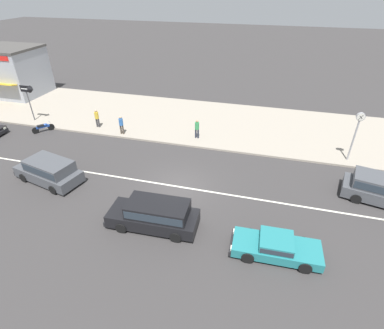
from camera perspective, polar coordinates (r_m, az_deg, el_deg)
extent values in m
plane|color=#383535|center=(19.36, -2.64, -4.23)|extent=(160.00, 160.00, 0.00)
cube|color=silver|center=(19.36, -2.64, -4.22)|extent=(50.40, 0.14, 0.01)
cube|color=#9E9384|center=(28.02, 3.68, 8.06)|extent=(68.00, 10.00, 0.15)
cube|color=#47494F|center=(21.78, -25.60, -1.59)|extent=(4.82, 2.86, 0.70)
cube|color=#47494F|center=(21.23, -25.56, -0.22)|extent=(3.35, 2.35, 0.70)
cube|color=#28333D|center=(21.23, -25.56, -0.22)|extent=(3.24, 2.35, 0.45)
cube|color=black|center=(23.62, -28.96, -0.50)|extent=(0.54, 1.83, 0.28)
cube|color=white|center=(23.15, -30.42, -0.53)|extent=(0.13, 0.25, 0.14)
cube|color=white|center=(23.71, -27.91, 0.98)|extent=(0.13, 0.25, 0.14)
cylinder|color=black|center=(22.55, -29.39, -2.17)|extent=(0.63, 0.35, 0.60)
cylinder|color=black|center=(23.33, -25.96, -0.04)|extent=(0.63, 0.35, 0.60)
cylinder|color=black|center=(20.48, -24.90, -4.36)|extent=(0.63, 0.35, 0.60)
cylinder|color=black|center=(21.33, -21.32, -1.92)|extent=(0.63, 0.35, 0.60)
cube|color=teal|center=(15.47, 15.74, -15.11)|extent=(4.21, 1.76, 0.48)
cube|color=teal|center=(15.14, 15.79, -13.92)|extent=(1.61, 1.51, 0.42)
cube|color=#28333D|center=(15.14, 15.79, -13.92)|extent=(1.55, 1.54, 0.27)
cube|color=black|center=(15.46, 7.58, -14.45)|extent=(0.17, 1.60, 0.28)
cube|color=white|center=(14.92, 7.49, -15.48)|extent=(0.09, 0.24, 0.14)
cube|color=white|center=(15.71, 8.00, -12.46)|extent=(0.09, 0.24, 0.14)
cylinder|color=black|center=(14.93, 10.56, -16.99)|extent=(0.61, 0.24, 0.60)
cylinder|color=black|center=(16.00, 10.98, -12.86)|extent=(0.61, 0.24, 0.60)
cylinder|color=black|center=(15.22, 20.75, -17.90)|extent=(0.61, 0.24, 0.60)
cylinder|color=black|center=(16.27, 20.31, -13.79)|extent=(0.61, 0.24, 0.60)
cube|color=#47494F|center=(20.81, 32.60, -3.05)|extent=(3.42, 2.36, 0.70)
cube|color=#28333D|center=(20.81, 32.60, -3.05)|extent=(3.31, 2.37, 0.45)
cylinder|color=black|center=(21.90, 29.01, -3.08)|extent=(0.63, 0.35, 0.60)
cylinder|color=black|center=(20.38, 28.78, -5.70)|extent=(0.63, 0.35, 0.60)
cube|color=black|center=(16.40, -7.39, -10.07)|extent=(4.84, 1.99, 0.70)
cube|color=black|center=(15.86, -6.54, -8.38)|extent=(3.29, 1.75, 0.70)
cube|color=#28333D|center=(15.86, -6.54, -8.38)|extent=(3.16, 1.78, 0.45)
cube|color=black|center=(17.40, -15.04, -9.12)|extent=(0.19, 1.78, 0.28)
cube|color=white|center=(16.74, -16.07, -9.56)|extent=(0.09, 0.24, 0.14)
cube|color=white|center=(17.58, -14.22, -6.95)|extent=(0.09, 0.24, 0.14)
cylinder|color=black|center=(16.47, -13.31, -11.63)|extent=(0.61, 0.24, 0.60)
cylinder|color=black|center=(17.61, -11.01, -7.93)|extent=(0.61, 0.24, 0.60)
cylinder|color=black|center=(15.60, -3.12, -13.62)|extent=(0.61, 0.24, 0.60)
cylinder|color=black|center=(16.80, -1.53, -9.53)|extent=(0.61, 0.24, 0.60)
cube|color=black|center=(30.02, -32.65, 5.02)|extent=(0.19, 1.68, 0.28)
cube|color=white|center=(30.34, -32.09, 5.89)|extent=(0.09, 0.24, 0.14)
cylinder|color=black|center=(31.02, -32.65, 5.78)|extent=(0.61, 0.24, 0.60)
cylinder|color=black|center=(29.27, -25.25, 6.48)|extent=(0.44, 0.49, 0.56)
cylinder|color=black|center=(29.15, -27.65, 5.75)|extent=(0.44, 0.49, 0.56)
cube|color=#23479E|center=(29.13, -26.54, 6.47)|extent=(0.81, 0.92, 0.18)
cube|color=black|center=(29.06, -26.91, 6.62)|extent=(0.56, 0.59, 0.12)
ellipsoid|color=#23479E|center=(29.10, -26.18, 6.81)|extent=(0.44, 0.46, 0.22)
cylinder|color=#232326|center=(29.08, -25.54, 7.34)|extent=(0.45, 0.39, 0.03)
cylinder|color=#9E9EA3|center=(23.95, 28.32, 3.99)|extent=(0.12, 0.12, 3.08)
cylinder|color=#9E9EA3|center=(23.27, 29.46, 7.94)|extent=(0.57, 0.18, 0.57)
cylinder|color=white|center=(23.18, 29.50, 7.85)|extent=(0.50, 0.02, 0.50)
cylinder|color=white|center=(23.36, 29.42, 8.03)|extent=(0.50, 0.02, 0.50)
cube|color=black|center=(23.17, 29.51, 7.84)|extent=(0.21, 0.01, 0.20)
cube|color=black|center=(23.17, 29.51, 7.83)|extent=(0.24, 0.01, 0.36)
cylinder|color=#4C4C51|center=(31.38, -28.37, 9.74)|extent=(0.10, 0.10, 2.70)
cube|color=black|center=(30.87, -29.20, 12.48)|extent=(1.01, 0.06, 0.57)
cone|color=black|center=(30.41, -28.23, 12.49)|extent=(0.36, 0.63, 0.63)
cube|color=white|center=(30.85, -29.25, 12.46)|extent=(0.81, 0.01, 0.10)
cylinder|color=#333338|center=(28.01, -17.68, 7.63)|extent=(0.14, 0.14, 0.81)
cylinder|color=#333338|center=(27.91, -17.32, 7.60)|extent=(0.14, 0.14, 0.81)
cylinder|color=gold|center=(27.69, -17.74, 8.93)|extent=(0.34, 0.34, 0.60)
sphere|color=#D6AD89|center=(27.54, -17.88, 9.72)|extent=(0.22, 0.22, 0.22)
cylinder|color=#4C4238|center=(26.16, -13.40, 6.54)|extent=(0.14, 0.14, 0.79)
cylinder|color=#4C4238|center=(26.07, -13.00, 6.50)|extent=(0.14, 0.14, 0.79)
cylinder|color=#336BB7|center=(25.84, -13.39, 7.91)|extent=(0.34, 0.34, 0.60)
sphere|color=#D6AD89|center=(25.68, -13.50, 8.73)|extent=(0.22, 0.22, 0.22)
cylinder|color=#232838|center=(24.78, 0.72, 5.96)|extent=(0.14, 0.14, 0.79)
cylinder|color=#232838|center=(24.73, 1.17, 5.91)|extent=(0.14, 0.14, 0.79)
cylinder|color=#389956|center=(24.46, 0.96, 7.40)|extent=(0.34, 0.34, 0.59)
sphere|color=tan|center=(24.29, 0.97, 8.26)|extent=(0.21, 0.21, 0.21)
cube|color=#999EA8|center=(39.78, -30.87, 14.86)|extent=(5.88, 5.15, 4.84)
cube|color=#474442|center=(39.29, -31.93, 18.33)|extent=(6.00, 5.26, 0.24)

